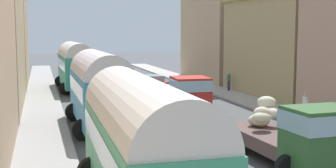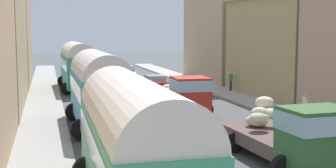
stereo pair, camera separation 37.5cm
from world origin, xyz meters
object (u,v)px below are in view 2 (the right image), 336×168
(parked_bus_0, at_px, (134,140))
(parked_bus_1, at_px, (99,86))
(car_0, at_px, (155,83))
(car_1, at_px, (127,73))
(car_5, at_px, (100,74))
(car_4, at_px, (121,91))
(parked_bus_2, at_px, (77,63))
(cargo_truck_0, at_px, (294,134))
(cargo_truck_1, at_px, (184,94))
(pedestrian_0, at_px, (231,80))
(pedestrian_1, at_px, (305,107))
(car_2, at_px, (120,68))
(car_3, at_px, (144,113))

(parked_bus_0, bearing_deg, parked_bus_1, 88.33)
(parked_bus_0, relative_size, car_0, 2.38)
(parked_bus_0, xyz_separation_m, car_1, (5.95, 35.91, -1.40))
(parked_bus_0, relative_size, car_5, 2.19)
(car_4, bearing_deg, car_1, 78.60)
(car_4, xyz_separation_m, car_5, (0.06, 13.77, 0.06))
(parked_bus_2, bearing_deg, car_1, 52.05)
(cargo_truck_0, height_order, cargo_truck_1, cargo_truck_0)
(pedestrian_0, height_order, pedestrian_1, pedestrian_1)
(parked_bus_2, relative_size, car_2, 2.34)
(car_3, bearing_deg, car_4, 89.11)
(car_2, xyz_separation_m, car_3, (-3.48, -30.85, -0.05))
(car_5, relative_size, pedestrian_1, 2.16)
(parked_bus_0, xyz_separation_m, cargo_truck_0, (6.57, 2.85, -0.84))
(cargo_truck_1, bearing_deg, parked_bus_2, 112.00)
(pedestrian_0, xyz_separation_m, pedestrian_1, (-1.56, -14.16, 0.04))
(pedestrian_0, bearing_deg, cargo_truck_0, -106.47)
(car_0, xyz_separation_m, car_1, (-0.72, 10.04, 0.03))
(car_0, relative_size, car_5, 0.92)
(parked_bus_0, relative_size, parked_bus_2, 0.92)
(cargo_truck_1, height_order, car_5, cargo_truck_1)
(cargo_truck_0, relative_size, car_5, 1.68)
(pedestrian_0, bearing_deg, parked_bus_2, 158.48)
(parked_bus_1, xyz_separation_m, car_5, (2.60, 22.48, -1.42))
(car_0, distance_m, pedestrian_0, 6.44)
(car_0, relative_size, car_4, 0.89)
(car_4, bearing_deg, parked_bus_1, -106.25)
(cargo_truck_0, height_order, pedestrian_1, cargo_truck_0)
(car_2, bearing_deg, parked_bus_2, -112.84)
(cargo_truck_1, bearing_deg, car_1, 89.88)
(car_0, relative_size, car_2, 0.91)
(parked_bus_0, xyz_separation_m, car_3, (2.75, 11.90, -1.43))
(cargo_truck_0, distance_m, car_3, 9.84)
(car_1, bearing_deg, car_0, -85.88)
(parked_bus_0, height_order, car_0, parked_bus_0)
(parked_bus_2, distance_m, pedestrian_0, 13.46)
(pedestrian_0, bearing_deg, parked_bus_1, -136.56)
(cargo_truck_0, relative_size, car_1, 1.52)
(cargo_truck_1, bearing_deg, car_5, 98.53)
(parked_bus_1, xyz_separation_m, car_2, (5.88, 30.76, -1.48))
(car_5, xyz_separation_m, pedestrian_0, (9.80, -10.73, 0.18))
(car_0, bearing_deg, parked_bus_2, 156.47)
(parked_bus_1, height_order, pedestrian_0, parked_bus_1)
(parked_bus_0, height_order, car_3, parked_bus_0)
(parked_bus_2, relative_size, cargo_truck_0, 1.41)
(parked_bus_0, xyz_separation_m, car_2, (6.23, 42.75, -1.38))
(car_2, relative_size, pedestrian_1, 2.19)
(cargo_truck_1, relative_size, car_2, 1.78)
(car_5, bearing_deg, car_1, 25.62)
(car_3, xyz_separation_m, car_4, (0.14, 8.80, 0.06))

